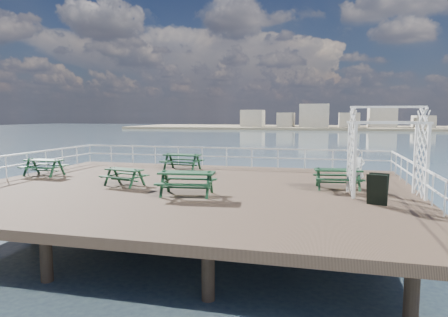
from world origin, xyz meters
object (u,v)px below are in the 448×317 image
picnic_table_b (182,159)px  picnic_table_c (338,175)px  person (357,169)px  picnic_table_d (124,173)px  picnic_table_a (44,164)px  picnic_table_e (187,178)px  trellis_arbor (386,156)px

picnic_table_b → picnic_table_c: bearing=-19.6°
picnic_table_c → person: bearing=-11.0°
picnic_table_d → picnic_table_a: bearing=176.9°
picnic_table_a → picnic_table_c: 13.78m
picnic_table_c → person: 0.75m
picnic_table_c → picnic_table_d: picnic_table_c is taller
picnic_table_a → picnic_table_b: (5.86, 3.52, 0.04)m
picnic_table_b → picnic_table_e: (2.51, -6.40, 0.02)m
picnic_table_b → picnic_table_c: size_ratio=1.06×
picnic_table_a → picnic_table_d: 5.38m
picnic_table_b → picnic_table_e: size_ratio=0.96×
picnic_table_b → trellis_arbor: trellis_arbor is taller
picnic_table_a → picnic_table_d: bearing=-14.8°
picnic_table_a → person: bearing=1.2°
picnic_table_d → person: (9.35, 1.32, 0.30)m
picnic_table_a → picnic_table_e: picnic_table_e is taller
picnic_table_b → picnic_table_d: 5.14m
picnic_table_d → picnic_table_b: bearing=95.9°
picnic_table_d → person: person is taller
picnic_table_c → picnic_table_e: bearing=-159.8°
picnic_table_c → trellis_arbor: trellis_arbor is taller
picnic_table_a → picnic_table_c: picnic_table_c is taller
picnic_table_b → picnic_table_d: bearing=-92.6°
picnic_table_a → person: size_ratio=1.16×
picnic_table_d → picnic_table_e: picnic_table_e is taller
picnic_table_a → picnic_table_e: 8.85m
picnic_table_c → trellis_arbor: (1.62, -1.04, 0.88)m
picnic_table_e → picnic_table_b: bearing=104.9°
picnic_table_b → picnic_table_d: (-0.71, -5.09, -0.10)m
picnic_table_b → person: 9.42m
picnic_table_b → person: bearing=-18.1°
picnic_table_e → person: bearing=16.8°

